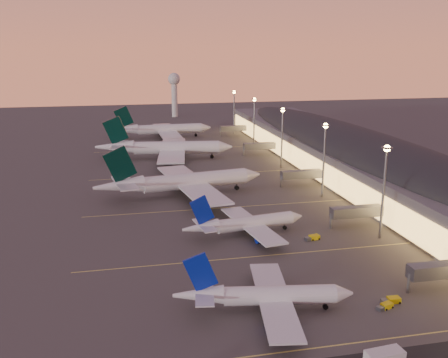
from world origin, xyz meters
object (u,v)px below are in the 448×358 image
airliner_wide_mid (165,148)px  airliner_wide_far (161,130)px  baggage_tug_c (313,238)px  radar_tower (174,87)px  airliner_narrow_north (245,224)px  baggage_tug_a (385,306)px  baggage_tug_b (391,300)px  airliner_narrow_south (264,296)px  airliner_wide_near (182,182)px

airliner_wide_mid → airliner_wide_far: bearing=94.8°
airliner_wide_mid → baggage_tug_c: size_ratio=14.45×
airliner_wide_mid → radar_tower: 149.73m
baggage_tug_c → airliner_narrow_north: bearing=144.7°
airliner_wide_mid → baggage_tug_c: 114.03m
radar_tower → baggage_tug_a: bearing=-88.5°
airliner_wide_far → baggage_tug_b: size_ratio=14.75×
airliner_narrow_north → airliner_wide_far: size_ratio=0.61×
airliner_narrow_south → baggage_tug_a: (23.99, -4.17, -2.81)m
baggage_tug_a → baggage_tug_c: baggage_tug_c is taller
airliner_narrow_north → radar_tower: bearing=79.0°
radar_tower → baggage_tug_c: bearing=-88.3°
airliner_narrow_north → radar_tower: radar_tower is taller
airliner_wide_near → airliner_wide_far: airliner_wide_near is taller
airliner_wide_mid → baggage_tug_a: bearing=-70.7°
airliner_wide_near → baggage_tug_b: 90.68m
airliner_wide_near → airliner_wide_mid: airliner_wide_mid is taller
baggage_tug_a → baggage_tug_c: bearing=71.4°
baggage_tug_a → baggage_tug_b: 3.11m
airliner_narrow_north → airliner_narrow_south: bearing=-108.0°
airliner_wide_mid → radar_tower: (21.76, 147.21, 16.63)m
baggage_tug_b → baggage_tug_c: size_ratio=0.91×
airliner_wide_near → radar_tower: radar_tower is taller
airliner_narrow_north → airliner_wide_near: 43.32m
airliner_narrow_south → airliner_narrow_north: (6.64, 40.93, 0.02)m
airliner_wide_far → radar_tower: size_ratio=1.82×
airliner_wide_far → baggage_tug_a: (26.36, -205.00, -4.39)m
radar_tower → baggage_tug_c: radar_tower is taller
airliner_wide_near → baggage_tug_a: bearing=-80.3°
airliner_narrow_south → airliner_wide_mid: size_ratio=0.56×
airliner_narrow_north → baggage_tug_b: size_ratio=8.96×
baggage_tug_a → airliner_wide_mid: bearing=82.4°
airliner_narrow_south → airliner_wide_mid: 143.87m
airliner_wide_near → airliner_wide_far: bearing=79.3°
airliner_narrow_south → airliner_wide_far: 200.86m
airliner_narrow_north → airliner_wide_far: (-9.02, 159.90, 1.56)m
airliner_narrow_north → baggage_tug_a: (17.35, -45.10, -2.82)m
airliner_wide_near → airliner_wide_far: 118.43m
airliner_wide_far → radar_tower: radar_tower is taller
airliner_narrow_south → radar_tower: (16.19, 290.96, 18.57)m
airliner_narrow_north → airliner_wide_near: (-12.24, 41.52, 1.67)m
airliner_narrow_south → airliner_wide_near: airliner_wide_near is taller
airliner_wide_near → baggage_tug_c: 57.12m
airliner_narrow_south → airliner_wide_far: bearing=99.7°
airliner_wide_mid → baggage_tug_a: 150.92m
airliner_narrow_south → airliner_wide_near: (-5.60, 82.45, 1.68)m
airliner_wide_near → airliner_wide_mid: size_ratio=0.95×
airliner_narrow_north → radar_tower: size_ratio=1.11×
airliner_narrow_north → airliner_wide_near: bearing=97.6°
airliner_wide_near → baggage_tug_b: airliner_wide_near is taller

